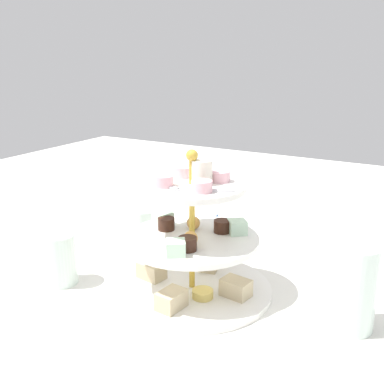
# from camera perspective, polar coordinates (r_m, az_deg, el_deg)

# --- Properties ---
(ground_plane) EXTENTS (2.40, 2.40, 0.00)m
(ground_plane) POSITION_cam_1_polar(r_m,az_deg,el_deg) (0.87, 0.00, -11.79)
(ground_plane) COLOR silver
(tiered_serving_stand) EXTENTS (0.28, 0.28, 0.26)m
(tiered_serving_stand) POSITION_cam_1_polar(r_m,az_deg,el_deg) (0.83, 0.03, -6.87)
(tiered_serving_stand) COLOR white
(tiered_serving_stand) RESTS_ON ground_plane
(water_glass_tall_right) EXTENTS (0.07, 0.07, 0.14)m
(water_glass_tall_right) POSITION_cam_1_polar(r_m,az_deg,el_deg) (0.77, 18.75, -10.78)
(water_glass_tall_right) COLOR silver
(water_glass_tall_right) RESTS_ON ground_plane
(water_glass_short_left) EXTENTS (0.06, 0.06, 0.07)m
(water_glass_short_left) POSITION_cam_1_polar(r_m,az_deg,el_deg) (1.08, -5.96, -3.90)
(water_glass_short_left) COLOR silver
(water_glass_short_left) RESTS_ON ground_plane
(teacup_with_saucer) EXTENTS (0.09, 0.09, 0.05)m
(teacup_with_saucer) POSITION_cam_1_polar(r_m,az_deg,el_deg) (1.12, 1.64, -3.83)
(teacup_with_saucer) COLOR white
(teacup_with_saucer) RESTS_ON ground_plane
(butter_knife_right) EXTENTS (0.16, 0.09, 0.00)m
(butter_knife_right) POSITION_cam_1_polar(r_m,az_deg,el_deg) (1.07, 13.73, -6.44)
(butter_knife_right) COLOR silver
(butter_knife_right) RESTS_ON ground_plane
(water_glass_mid_back) EXTENTS (0.06, 0.06, 0.10)m
(water_glass_mid_back) POSITION_cam_1_polar(r_m,az_deg,el_deg) (0.91, -15.48, -7.71)
(water_glass_mid_back) COLOR silver
(water_glass_mid_back) RESTS_ON ground_plane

